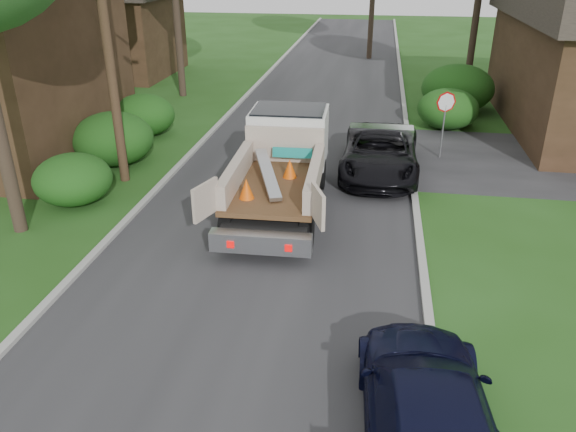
# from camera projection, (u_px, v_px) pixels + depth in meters

# --- Properties ---
(ground) EXTENTS (120.00, 120.00, 0.00)m
(ground) POSITION_uv_depth(u_px,v_px,m) (253.00, 268.00, 13.73)
(ground) COLOR #204914
(ground) RESTS_ON ground
(road) EXTENTS (8.00, 90.00, 0.02)m
(road) POSITION_uv_depth(u_px,v_px,m) (305.00, 142.00, 22.65)
(road) COLOR #28282B
(road) RESTS_ON ground
(curb_left) EXTENTS (0.20, 90.00, 0.12)m
(curb_left) POSITION_uv_depth(u_px,v_px,m) (207.00, 136.00, 23.20)
(curb_left) COLOR #9E9E99
(curb_left) RESTS_ON ground
(curb_right) EXTENTS (0.20, 90.00, 0.12)m
(curb_right) POSITION_uv_depth(u_px,v_px,m) (409.00, 146.00, 22.05)
(curb_right) COLOR #9E9E99
(curb_right) RESTS_ON ground
(stop_sign) EXTENTS (0.71, 0.32, 2.48)m
(stop_sign) POSITION_uv_depth(u_px,v_px,m) (445.00, 111.00, 20.26)
(stop_sign) COLOR slate
(stop_sign) RESTS_ON ground
(utility_pole) EXTENTS (2.42, 1.25, 10.00)m
(utility_pole) POSITION_uv_depth(u_px,v_px,m) (104.00, 19.00, 16.73)
(utility_pole) COLOR #382619
(utility_pole) RESTS_ON ground
(house_left_far) EXTENTS (7.56, 7.56, 6.00)m
(house_left_far) POSITION_uv_depth(u_px,v_px,m) (111.00, 23.00, 33.95)
(house_left_far) COLOR #342315
(house_left_far) RESTS_ON ground
(hedge_left_a) EXTENTS (2.34, 2.34, 1.53)m
(hedge_left_a) POSITION_uv_depth(u_px,v_px,m) (73.00, 179.00, 16.95)
(hedge_left_a) COLOR #104814
(hedge_left_a) RESTS_ON ground
(hedge_left_b) EXTENTS (2.86, 2.86, 1.87)m
(hedge_left_b) POSITION_uv_depth(u_px,v_px,m) (113.00, 139.00, 20.05)
(hedge_left_b) COLOR #104814
(hedge_left_b) RESTS_ON ground
(hedge_left_c) EXTENTS (2.60, 2.60, 1.70)m
(hedge_left_c) POSITION_uv_depth(u_px,v_px,m) (143.00, 115.00, 23.25)
(hedge_left_c) COLOR #104814
(hedge_left_c) RESTS_ON ground
(hedge_right_a) EXTENTS (2.60, 2.60, 1.70)m
(hedge_right_a) POSITION_uv_depth(u_px,v_px,m) (448.00, 109.00, 24.14)
(hedge_right_a) COLOR #104814
(hedge_right_a) RESTS_ON ground
(hedge_right_b) EXTENTS (3.38, 3.38, 2.21)m
(hedge_right_b) POSITION_uv_depth(u_px,v_px,m) (458.00, 88.00, 26.61)
(hedge_right_b) COLOR #104814
(hedge_right_b) RESTS_ON ground
(flatbed_truck) EXTENTS (3.14, 6.75, 2.53)m
(flatbed_truck) POSITION_uv_depth(u_px,v_px,m) (284.00, 156.00, 17.03)
(flatbed_truck) COLOR black
(flatbed_truck) RESTS_ON ground
(black_pickup) EXTENTS (2.64, 5.54, 1.53)m
(black_pickup) POSITION_uv_depth(u_px,v_px,m) (380.00, 152.00, 19.26)
(black_pickup) COLOR black
(black_pickup) RESTS_ON ground
(navy_suv) EXTENTS (2.34, 5.09, 1.44)m
(navy_suv) POSITION_uv_depth(u_px,v_px,m) (428.00, 414.00, 8.43)
(navy_suv) COLOR black
(navy_suv) RESTS_ON ground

